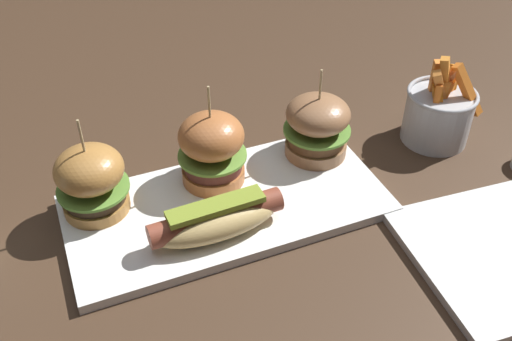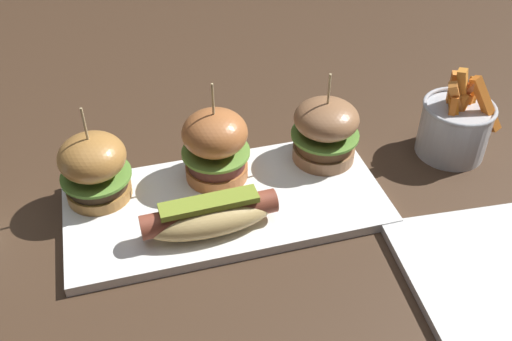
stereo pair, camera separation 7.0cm
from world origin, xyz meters
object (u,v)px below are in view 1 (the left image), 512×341
object	(u,v)px
slider_left	(91,180)
side_plate	(501,253)
slider_center	(213,148)
fries_bucket	(439,113)
platter_main	(227,206)
hot_dog	(217,219)
slider_right	(317,126)

from	to	relation	value
slider_left	side_plate	bearing A→B (deg)	-30.73
slider_center	fries_bucket	bearing A→B (deg)	-3.52
fries_bucket	side_plate	world-z (taller)	fries_bucket
platter_main	hot_dog	bearing A→B (deg)	-121.67
slider_left	side_plate	xyz separation A→B (m)	(0.44, -0.26, -0.06)
fries_bucket	slider_center	bearing A→B (deg)	176.48
slider_center	side_plate	size ratio (longest dim) A/B	0.69
slider_left	slider_center	size ratio (longest dim) A/B	0.94
slider_left	hot_dog	bearing A→B (deg)	-38.78
slider_left	slider_right	distance (m)	0.32
hot_dog	slider_center	world-z (taller)	slider_center
side_plate	hot_dog	bearing A→B (deg)	153.09
fries_bucket	slider_right	bearing A→B (deg)	173.86
hot_dog	fries_bucket	world-z (taller)	fries_bucket
platter_main	hot_dog	xyz separation A→B (m)	(-0.03, -0.05, 0.03)
fries_bucket	platter_main	bearing A→B (deg)	-175.07
hot_dog	platter_main	bearing A→B (deg)	58.33
slider_left	slider_center	bearing A→B (deg)	-0.49
hot_dog	slider_right	bearing A→B (deg)	28.35
hot_dog	side_plate	distance (m)	0.35
slider_center	side_plate	bearing A→B (deg)	-43.00
slider_center	slider_right	bearing A→B (deg)	-0.22
slider_left	slider_right	world-z (taller)	slider_left
slider_right	fries_bucket	xyz separation A→B (m)	(0.19, -0.02, -0.01)
slider_left	slider_center	xyz separation A→B (m)	(0.16, -0.00, 0.00)
slider_left	fries_bucket	xyz separation A→B (m)	(0.51, -0.02, -0.01)
platter_main	side_plate	world-z (taller)	platter_main
hot_dog	slider_left	world-z (taller)	slider_left
slider_right	side_plate	size ratio (longest dim) A/B	0.64
slider_right	slider_center	bearing A→B (deg)	179.78
fries_bucket	side_plate	distance (m)	0.25
hot_dog	fries_bucket	size ratio (longest dim) A/B	1.20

